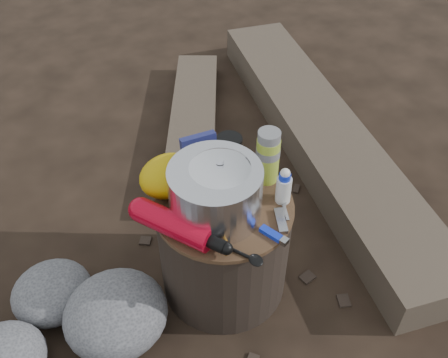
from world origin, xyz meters
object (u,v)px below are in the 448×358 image
travel_mug (229,153)px  stump (224,246)px  fuel_bottle (174,225)px  camping_pot (220,186)px  log_main (322,136)px  thermos (268,156)px

travel_mug → stump: bearing=-128.5°
fuel_bottle → travel_mug: travel_mug is taller
camping_pot → log_main: bearing=25.7°
camping_pot → thermos: bearing=9.2°
fuel_bottle → thermos: bearing=-19.8°
log_main → fuel_bottle: fuel_bottle is taller
stump → travel_mug: (0.10, 0.13, 0.24)m
stump → thermos: 0.33m
log_main → thermos: thermos is taller
stump → camping_pot: camping_pot is taller
stump → thermos: (0.17, 0.03, 0.28)m
camping_pot → travel_mug: (0.12, 0.14, -0.03)m
travel_mug → fuel_bottle: bearing=-151.8°
stump → travel_mug: travel_mug is taller
camping_pot → fuel_bottle: (-0.16, -0.01, -0.05)m
log_main → stump: bearing=-137.8°
stump → travel_mug: 0.30m
stump → camping_pot: bearing=-164.1°
thermos → fuel_bottle: bearing=-172.8°
camping_pot → travel_mug: 0.18m
stump → camping_pot: 0.28m
travel_mug → thermos: bearing=-57.5°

